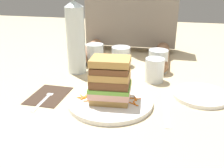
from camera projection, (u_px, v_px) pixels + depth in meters
ground_plane at (112, 101)px, 0.81m from camera, size 3.00×3.00×0.00m
main_plate at (110, 102)px, 0.78m from camera, size 0.26×0.26×0.01m
sandwich at (110, 80)px, 0.75m from camera, size 0.13×0.11×0.14m
carrot_shred_0 at (82, 97)px, 0.80m from camera, size 0.03×0.02×0.00m
carrot_shred_1 at (86, 97)px, 0.80m from camera, size 0.01×0.03×0.00m
carrot_shred_2 at (84, 98)px, 0.79m from camera, size 0.02×0.02×0.00m
carrot_shred_3 at (81, 97)px, 0.80m from camera, size 0.02×0.01×0.00m
carrot_shred_4 at (88, 101)px, 0.77m from camera, size 0.03×0.01×0.00m
carrot_shred_5 at (94, 97)px, 0.79m from camera, size 0.02×0.01×0.00m
carrot_shred_6 at (79, 98)px, 0.79m from camera, size 0.02×0.00×0.00m
carrot_shred_7 at (90, 100)px, 0.77m from camera, size 0.00×0.03×0.00m
carrot_shred_8 at (88, 96)px, 0.80m from camera, size 0.02×0.01×0.00m
carrot_shred_9 at (136, 98)px, 0.79m from camera, size 0.01×0.03×0.00m
carrot_shred_10 at (138, 99)px, 0.78m from camera, size 0.02×0.01×0.00m
carrot_shred_11 at (134, 104)px, 0.75m from camera, size 0.03×0.02×0.00m
carrot_shred_12 at (131, 98)px, 0.79m from camera, size 0.02×0.01×0.00m
carrot_shred_13 at (135, 100)px, 0.77m from camera, size 0.01×0.02×0.00m
carrot_shred_14 at (135, 104)px, 0.75m from camera, size 0.02×0.02×0.00m
napkin_dark at (49, 95)px, 0.84m from camera, size 0.11×0.16×0.00m
fork at (46, 97)px, 0.82m from camera, size 0.02×0.17×0.00m
knife at (166, 111)px, 0.75m from camera, size 0.03×0.20×0.00m
juice_glass at (154, 71)px, 0.94m from camera, size 0.07×0.07×0.09m
water_bottle at (76, 37)px, 0.98m from camera, size 0.07×0.07×0.32m
empty_tumbler_0 at (95, 55)px, 1.10m from camera, size 0.07×0.07×0.09m
empty_tumbler_1 at (158, 61)px, 1.03m from camera, size 0.08×0.08×0.09m
empty_tumbler_2 at (121, 56)px, 1.10m from camera, size 0.08×0.08×0.08m
side_plate at (201, 95)px, 0.83m from camera, size 0.18×0.18×0.01m
diner_across at (131, 2)px, 1.23m from camera, size 0.45×0.45×0.52m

